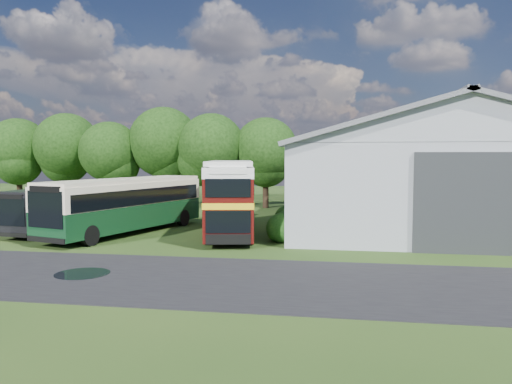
% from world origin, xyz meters
% --- Properties ---
extents(ground, '(120.00, 120.00, 0.00)m').
position_xyz_m(ground, '(0.00, 0.00, 0.00)').
color(ground, '#193511').
rests_on(ground, ground).
extents(asphalt_road, '(60.00, 8.00, 0.02)m').
position_xyz_m(asphalt_road, '(3.00, -3.00, 0.00)').
color(asphalt_road, black).
rests_on(asphalt_road, ground).
extents(puddle, '(2.20, 2.20, 0.01)m').
position_xyz_m(puddle, '(-1.50, -3.00, 0.00)').
color(puddle, black).
rests_on(puddle, ground).
extents(storage_shed, '(18.80, 24.80, 8.15)m').
position_xyz_m(storage_shed, '(15.00, 15.98, 4.17)').
color(storage_shed, gray).
rests_on(storage_shed, ground).
extents(tree_far_left, '(6.12, 6.12, 8.64)m').
position_xyz_m(tree_far_left, '(-23.00, 24.00, 5.56)').
color(tree_far_left, black).
rests_on(tree_far_left, ground).
extents(tree_left_a, '(6.46, 6.46, 9.12)m').
position_xyz_m(tree_left_a, '(-18.00, 24.50, 5.87)').
color(tree_left_a, black).
rests_on(tree_left_a, ground).
extents(tree_left_b, '(5.78, 5.78, 8.16)m').
position_xyz_m(tree_left_b, '(-13.00, 23.50, 5.25)').
color(tree_left_b, black).
rests_on(tree_left_b, ground).
extents(tree_mid, '(6.80, 6.80, 9.60)m').
position_xyz_m(tree_mid, '(-8.00, 24.80, 6.18)').
color(tree_mid, black).
rests_on(tree_mid, ground).
extents(tree_right_a, '(6.26, 6.26, 8.83)m').
position_xyz_m(tree_right_a, '(-3.00, 23.80, 5.69)').
color(tree_right_a, black).
rests_on(tree_right_a, ground).
extents(tree_right_b, '(5.98, 5.98, 8.45)m').
position_xyz_m(tree_right_b, '(2.00, 24.60, 5.44)').
color(tree_right_b, black).
rests_on(tree_right_b, ground).
extents(shrub_front, '(1.70, 1.70, 1.70)m').
position_xyz_m(shrub_front, '(5.60, 6.00, 0.00)').
color(shrub_front, '#194714').
rests_on(shrub_front, ground).
extents(shrub_mid, '(1.60, 1.60, 1.60)m').
position_xyz_m(shrub_mid, '(5.60, 8.00, 0.00)').
color(shrub_mid, '#194714').
rests_on(shrub_mid, ground).
extents(shrub_back, '(1.80, 1.80, 1.80)m').
position_xyz_m(shrub_back, '(5.60, 10.00, 0.00)').
color(shrub_back, '#194714').
rests_on(shrub_back, ground).
extents(bus_green_single, '(6.29, 12.69, 3.42)m').
position_xyz_m(bus_green_single, '(-4.31, 7.62, 1.82)').
color(bus_green_single, black).
rests_on(bus_green_single, ground).
extents(bus_maroon_double, '(4.61, 10.84, 4.53)m').
position_xyz_m(bus_maroon_double, '(2.25, 8.13, 2.26)').
color(bus_maroon_double, black).
rests_on(bus_maroon_double, ground).
extents(bus_dark_single, '(3.65, 10.40, 2.81)m').
position_xyz_m(bus_dark_single, '(-8.64, 8.45, 1.49)').
color(bus_dark_single, black).
rests_on(bus_dark_single, ground).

